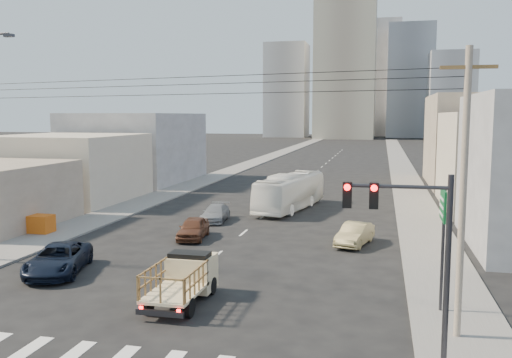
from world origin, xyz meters
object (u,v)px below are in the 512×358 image
at_px(sedan_brown, 193,228).
at_px(utility_pole, 463,191).
at_px(traffic_signal, 413,237).
at_px(sedan_tan, 355,234).
at_px(sedan_grey, 215,213).
at_px(navy_pickup, 58,259).
at_px(crate_stack, 39,224).
at_px(city_bus, 290,192).
at_px(flatbed_pickup, 183,276).
at_px(green_sign, 443,219).

xyz_separation_m(sedan_brown, utility_pole, (14.17, -12.63, 4.52)).
distance_m(traffic_signal, utility_pole, 3.24).
height_order(sedan_tan, sedan_grey, sedan_tan).
distance_m(navy_pickup, crate_stack, 9.98).
bearing_deg(sedan_brown, city_bus, 63.57).
bearing_deg(crate_stack, navy_pickup, -49.94).
distance_m(sedan_tan, traffic_signal, 16.28).
distance_m(flatbed_pickup, sedan_brown, 11.77).
relative_size(flatbed_pickup, city_bus, 0.41).
bearing_deg(traffic_signal, flatbed_pickup, 156.15).
distance_m(flatbed_pickup, city_bus, 23.27).
relative_size(navy_pickup, crate_stack, 2.83).
distance_m(flatbed_pickup, utility_pole, 11.46).
xyz_separation_m(utility_pole, crate_stack, (-24.50, 11.59, -4.50)).
xyz_separation_m(sedan_tan, crate_stack, (-20.35, -1.63, 0.03)).
height_order(sedan_grey, traffic_signal, traffic_signal).
distance_m(sedan_tan, crate_stack, 20.42).
relative_size(sedan_grey, traffic_signal, 0.68).
bearing_deg(sedan_tan, crate_stack, -161.37).
height_order(flatbed_pickup, utility_pole, utility_pole).
bearing_deg(flatbed_pickup, sedan_grey, 102.96).
xyz_separation_m(navy_pickup, utility_pole, (18.08, -3.95, 4.48)).
relative_size(navy_pickup, utility_pole, 0.51).
xyz_separation_m(sedan_grey, traffic_signal, (12.79, -20.94, 3.49)).
distance_m(flatbed_pickup, crate_stack, 17.22).
relative_size(sedan_brown, sedan_grey, 0.96).
relative_size(traffic_signal, utility_pole, 0.60).
bearing_deg(green_sign, utility_pole, -82.33).
bearing_deg(sedan_brown, navy_pickup, -121.57).
height_order(sedan_grey, green_sign, green_sign).
distance_m(city_bus, utility_pole, 26.87).
height_order(flatbed_pickup, navy_pickup, flatbed_pickup).
bearing_deg(sedan_tan, sedan_grey, 167.36).
bearing_deg(green_sign, sedan_tan, 109.56).
bearing_deg(crate_stack, sedan_grey, 34.46).
distance_m(sedan_brown, utility_pole, 19.51).
xyz_separation_m(flatbed_pickup, crate_stack, (-13.89, 10.17, -0.40)).
distance_m(sedan_tan, sedan_grey, 11.61).
bearing_deg(city_bus, green_sign, -55.54).
height_order(sedan_brown, traffic_signal, traffic_signal).
bearing_deg(sedan_grey, crate_stack, -150.32).
distance_m(flatbed_pickup, sedan_grey, 17.47).
xyz_separation_m(navy_pickup, sedan_tan, (13.93, 9.27, -0.05)).
relative_size(city_bus, sedan_tan, 2.67).
bearing_deg(utility_pole, traffic_signal, -124.61).
relative_size(sedan_grey, crate_stack, 2.27).
distance_m(traffic_signal, green_sign, 5.21).
bearing_deg(flatbed_pickup, crate_stack, 143.79).
relative_size(navy_pickup, green_sign, 1.02).
distance_m(sedan_brown, sedan_grey, 5.82).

